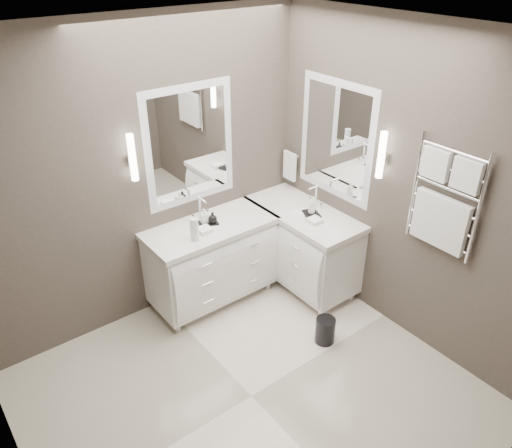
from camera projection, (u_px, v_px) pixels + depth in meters
floor at (251, 397)px, 3.96m from camera, size 3.20×3.00×0.01m
ceiling at (249, 38)px, 2.61m from camera, size 3.20×3.00×0.01m
wall_back at (146, 178)px, 4.32m from camera, size 3.20×0.01×2.70m
wall_front at (451, 400)px, 2.25m from camera, size 3.20×0.01×2.70m
wall_right at (405, 189)px, 4.13m from camera, size 0.01×3.00×2.70m
vanity_back at (212, 258)px, 4.79m from camera, size 1.24×0.59×0.97m
vanity_right at (302, 243)px, 5.03m from camera, size 0.59×1.24×0.97m
mirror_back at (190, 145)px, 4.44m from camera, size 0.90×0.02×1.10m
mirror_right at (336, 140)px, 4.57m from camera, size 0.02×0.90×1.10m
sconce_back at (133, 159)px, 4.07m from camera, size 0.06×0.06×0.40m
sconce_right at (381, 156)px, 4.12m from camera, size 0.06×0.06×0.40m
towel_bar_corner at (290, 165)px, 5.14m from camera, size 0.03×0.22×0.30m
towel_ladder at (444, 204)px, 3.81m from camera, size 0.06×0.58×0.90m
waste_bin at (325, 330)px, 4.44m from camera, size 0.23×0.23×0.25m
amenity_tray_back at (208, 223)px, 4.61m from camera, size 0.20×0.17×0.03m
amenity_tray_right at (311, 214)px, 4.77m from camera, size 0.18×0.21×0.03m
water_bottle at (194, 229)px, 4.34m from camera, size 0.08×0.08×0.21m
soap_bottle_a at (204, 216)px, 4.57m from camera, size 0.07×0.07×0.14m
soap_bottle_b at (213, 217)px, 4.57m from camera, size 0.11×0.11×0.11m
soap_bottle_c at (312, 205)px, 4.72m from camera, size 0.09×0.09×0.17m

